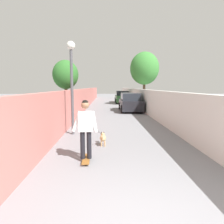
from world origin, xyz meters
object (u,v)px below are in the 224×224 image
object	(u,v)px
lamp_post	(71,71)
car_near	(130,103)
skateboard	(86,159)
tree_left_mid	(66,75)
person_skateboarder	(86,125)
dog	(103,138)
car_far	(122,97)
tree_right_near	(144,69)

from	to	relation	value
lamp_post	car_near	world-z (taller)	lamp_post
lamp_post	skateboard	distance (m)	4.23
tree_left_mid	person_skateboarder	world-z (taller)	tree_left_mid
dog	car_far	size ratio (longest dim) A/B	0.43
person_skateboarder	car_near	distance (m)	11.57
tree_left_mid	skateboard	world-z (taller)	tree_left_mid
lamp_post	tree_left_mid	bearing A→B (deg)	13.64
lamp_post	car_near	bearing A→B (deg)	-23.45
lamp_post	person_skateboarder	distance (m)	3.69
lamp_post	skateboard	world-z (taller)	lamp_post
person_skateboarder	dog	world-z (taller)	person_skateboarder
tree_left_mid	car_far	bearing A→B (deg)	-27.71
person_skateboarder	car_far	bearing A→B (deg)	-7.50
car_far	lamp_post	bearing A→B (deg)	168.15
lamp_post	car_far	xyz separation A→B (m)	(16.76, -3.52, -2.02)
tree_right_near	car_far	xyz separation A→B (m)	(3.87, 2.09, -3.30)
tree_right_near	person_skateboarder	bearing A→B (deg)	163.63
lamp_post	skateboard	size ratio (longest dim) A/B	4.89
skateboard	lamp_post	bearing A→B (deg)	15.85
tree_left_mid	car_near	world-z (taller)	tree_left_mid
skateboard	car_far	xyz separation A→B (m)	(19.91, -2.62, 0.65)
skateboard	person_skateboarder	size ratio (longest dim) A/B	0.49
tree_right_near	person_skateboarder	distance (m)	16.98
person_skateboarder	skateboard	bearing A→B (deg)	14.04
lamp_post	car_near	xyz separation A→B (m)	(8.11, -3.52, -2.03)
tree_left_mid	tree_right_near	bearing A→B (deg)	-50.49
tree_left_mid	dog	bearing A→B (deg)	-160.59
tree_right_near	car_near	bearing A→B (deg)	156.38
tree_right_near	skateboard	world-z (taller)	tree_right_near
tree_left_mid	lamp_post	xyz separation A→B (m)	(-6.88, -1.67, -0.23)
tree_left_mid	skateboard	distance (m)	10.76
car_near	car_far	xyz separation A→B (m)	(8.65, 0.00, 0.00)
person_skateboarder	car_far	distance (m)	20.09
tree_right_near	dog	distance (m)	15.61
lamp_post	car_far	bearing A→B (deg)	-11.85
tree_left_mid	person_skateboarder	distance (m)	10.54
skateboard	person_skateboarder	bearing A→B (deg)	-165.96
skateboard	car_near	bearing A→B (deg)	-13.11
person_skateboarder	dog	distance (m)	1.74
dog	car_near	distance (m)	10.01
car_far	person_skateboarder	bearing A→B (deg)	172.50
tree_left_mid	dog	size ratio (longest dim) A/B	2.27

